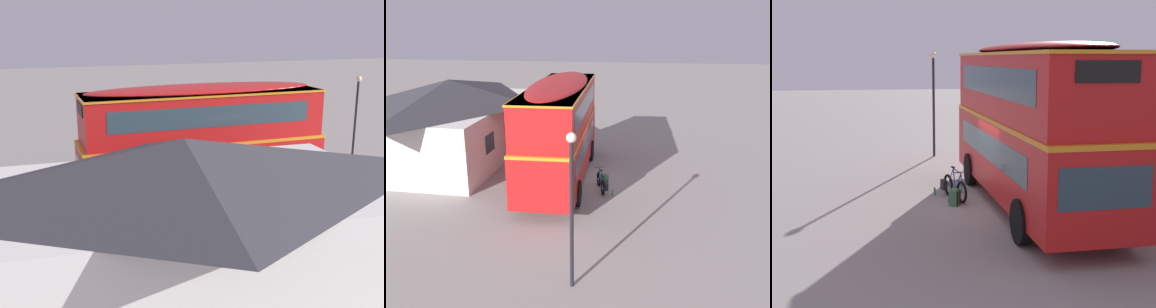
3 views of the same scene
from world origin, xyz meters
TOP-DOWN VIEW (x-y plane):
  - ground_plane at (0.00, 0.00)m, footprint 120.00×120.00m
  - double_decker_bus at (0.12, 0.90)m, footprint 9.94×2.83m
  - touring_bicycle at (-1.15, -1.22)m, footprint 1.71×0.74m
  - backpack_on_ground at (-0.35, -1.30)m, footprint 0.39×0.38m
  - water_bottle_green_metal at (-1.64, -1.76)m, footprint 0.06×0.06m
  - street_lamp at (-8.50, -1.04)m, footprint 0.28×0.28m

SIDE VIEW (x-z plane):
  - ground_plane at x=0.00m, z-range 0.00..0.00m
  - water_bottle_green_metal at x=-1.64m, z-range -0.01..0.25m
  - backpack_on_ground at x=-0.35m, z-range 0.01..0.54m
  - touring_bicycle at x=-1.15m, z-range -0.14..0.88m
  - double_decker_bus at x=0.12m, z-range 0.25..5.04m
  - street_lamp at x=-8.50m, z-range 0.55..5.17m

